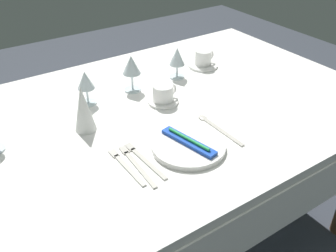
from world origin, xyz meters
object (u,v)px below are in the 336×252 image
Objects in this scene: fork_salad at (125,165)px; spoon_soup at (215,126)px; fork_inner at (136,164)px; wine_glass_centre at (131,67)px; coffee_cup_right at (163,93)px; wine_glass_far at (177,58)px; dinner_plate at (188,146)px; fork_outer at (143,159)px; coffee_cup_left at (204,57)px; wine_glass_left at (86,82)px; toothbrush_package at (189,142)px; napkin_folded at (83,109)px.

spoon_soup reaches higher than fork_salad.
wine_glass_centre reaches higher than fork_inner.
coffee_cup_right is 0.75× the size of wine_glass_far.
wine_glass_far reaches higher than spoon_soup.
dinner_plate is 1.76× the size of wine_glass_far.
fork_salad is (-0.06, 0.00, 0.00)m from fork_outer.
coffee_cup_left is (0.65, 0.45, 0.04)m from fork_salad.
coffee_cup_right is at bearing 44.47° from fork_inner.
fork_outer is 0.37m from coffee_cup_right.
coffee_cup_left is (0.59, 0.45, 0.04)m from fork_outer.
wine_glass_centre reaches higher than fork_salad.
fork_outer is at bearing -142.68° from coffee_cup_left.
toothbrush_package is at bearing -71.32° from wine_glass_left.
fork_salad is (-0.03, 0.01, 0.00)m from fork_inner.
fork_inner is at bearing -94.29° from wine_glass_left.
wine_glass_centre reaches higher than wine_glass_far.
napkin_folded reaches higher than fork_salad.
wine_glass_far is at bearing 18.00° from napkin_folded.
fork_outer is 0.43m from wine_glass_left.
wine_glass_centre reaches higher than spoon_soup.
spoon_soup reaches higher than fork_inner.
wine_glass_far reaches higher than fork_inner.
wine_glass_centre is (-0.39, -0.03, 0.06)m from coffee_cup_left.
fork_inner is 1.64× the size of wine_glass_far.
wine_glass_centre is 0.90× the size of napkin_folded.
dinner_plate is at bearing -120.74° from wine_glass_far.
wine_glass_centre is at bearing 58.09° from fork_salad.
wine_glass_left is at bearing 89.98° from fork_outer.
toothbrush_package is 1.56× the size of wine_glass_left.
fork_inner is at bearing 173.94° from dinner_plate.
wine_glass_far reaches higher than dinner_plate.
coffee_cup_right is at bearing -71.99° from wine_glass_centre.
fork_outer is at bearing -115.11° from wine_glass_centre.
spoon_soup is 1.36× the size of napkin_folded.
fork_outer is at bearing 169.52° from dinner_plate.
fork_outer is at bearing -72.76° from napkin_folded.
dinner_plate is 0.38m from napkin_folded.
dinner_plate is at bearing -132.46° from coffee_cup_left.
coffee_cup_right is 0.61× the size of napkin_folded.
spoon_soup is 0.26m from coffee_cup_right.
napkin_folded is at bearing 94.05° from fork_salad.
fork_outer is at bearing -4.33° from fork_salad.
wine_glass_centre is at bearing 179.41° from wine_glass_far.
coffee_cup_right is 0.30m from wine_glass_left.
dinner_plate reaches higher than fork_outer.
toothbrush_package reaches higher than dinner_plate.
wine_glass_far is (0.22, -0.00, -0.01)m from wine_glass_centre.
wine_glass_left is (-0.31, 0.40, 0.09)m from spoon_soup.
coffee_cup_right is at bearing 102.72° from spoon_soup.
napkin_folded is (-0.28, -0.17, -0.02)m from wine_glass_centre.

